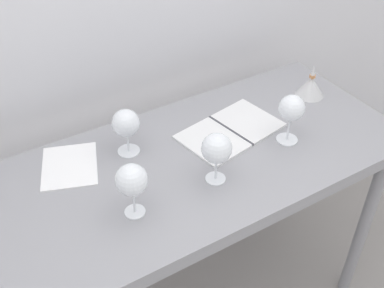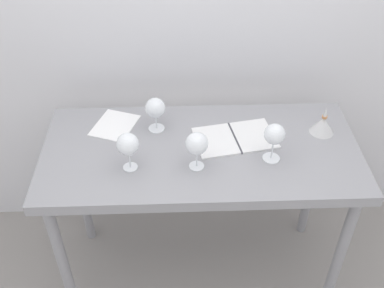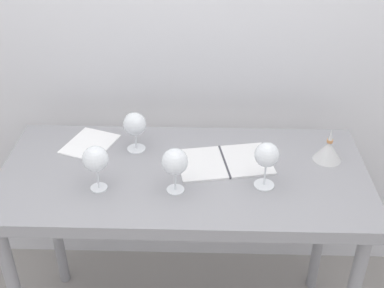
% 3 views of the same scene
% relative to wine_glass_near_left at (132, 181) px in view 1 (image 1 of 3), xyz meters
% --- Properties ---
extents(steel_counter, '(1.40, 0.65, 0.90)m').
position_rel_wine_glass_near_left_xyz_m(steel_counter, '(0.30, 0.11, -0.23)').
color(steel_counter, gray).
rests_on(steel_counter, ground_plane).
extents(wine_glass_near_left, '(0.09, 0.09, 0.17)m').
position_rel_wine_glass_near_left_xyz_m(wine_glass_near_left, '(0.00, 0.00, 0.00)').
color(wine_glass_near_left, white).
rests_on(wine_glass_near_left, steel_counter).
extents(wine_glass_far_left, '(0.09, 0.09, 0.16)m').
position_rel_wine_glass_near_left_xyz_m(wine_glass_far_left, '(0.10, 0.26, -0.01)').
color(wine_glass_far_left, white).
rests_on(wine_glass_far_left, steel_counter).
extents(wine_glass_near_right, '(0.09, 0.09, 0.18)m').
position_rel_wine_glass_near_left_xyz_m(wine_glass_near_right, '(0.60, 0.03, 0.00)').
color(wine_glass_near_right, white).
rests_on(wine_glass_near_right, steel_counter).
extents(wine_glass_near_center, '(0.09, 0.09, 0.17)m').
position_rel_wine_glass_near_left_xyz_m(wine_glass_near_center, '(0.28, -0.00, -0.00)').
color(wine_glass_near_center, white).
rests_on(wine_glass_near_center, steel_counter).
extents(open_notebook, '(0.39, 0.28, 0.01)m').
position_rel_wine_glass_near_left_xyz_m(open_notebook, '(0.46, 0.18, -0.12)').
color(open_notebook, white).
rests_on(open_notebook, steel_counter).
extents(tasting_sheet_upper, '(0.24, 0.26, 0.00)m').
position_rel_wine_glass_near_left_xyz_m(tasting_sheet_upper, '(-0.09, 0.29, -0.12)').
color(tasting_sheet_upper, white).
rests_on(tasting_sheet_upper, steel_counter).
extents(decanter_funnel, '(0.11, 0.11, 0.13)m').
position_rel_wine_glass_near_left_xyz_m(decanter_funnel, '(0.86, 0.21, -0.08)').
color(decanter_funnel, silver).
rests_on(decanter_funnel, steel_counter).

